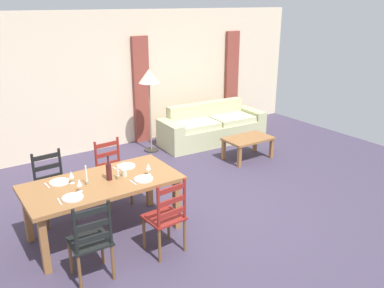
{
  "coord_description": "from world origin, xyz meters",
  "views": [
    {
      "loc": [
        -2.94,
        -4.26,
        2.87
      ],
      "look_at": [
        0.38,
        0.66,
        0.75
      ],
      "focal_mm": 37.84,
      "sensor_mm": 36.0,
      "label": 1
    }
  ],
  "objects": [
    {
      "name": "standing_lamp",
      "position": [
        0.66,
        2.53,
        1.41
      ],
      "size": [
        0.4,
        0.4,
        1.64
      ],
      "color": "#332D28",
      "rests_on": "ground_plane"
    },
    {
      "name": "wine_glass_near_right",
      "position": [
        -0.74,
        -0.01,
        0.86
      ],
      "size": [
        0.06,
        0.06,
        0.16
      ],
      "color": "white",
      "rests_on": "dining_table"
    },
    {
      "name": "curtain_panel_right",
      "position": [
        3.21,
        3.16,
        1.1
      ],
      "size": [
        0.35,
        0.08,
        2.2
      ],
      "primitive_type": "cube",
      "color": "brown",
      "rests_on": "ground_plane"
    },
    {
      "name": "wine_bottle",
      "position": [
        -1.22,
        0.14,
        0.87
      ],
      "size": [
        0.07,
        0.07,
        0.32
      ],
      "color": "#471919",
      "rests_on": "dining_table"
    },
    {
      "name": "dining_table",
      "position": [
        -1.32,
        0.15,
        0.66
      ],
      "size": [
        1.9,
        0.96,
        0.75
      ],
      "color": "#986337",
      "rests_on": "ground_plane"
    },
    {
      "name": "fork_far_right",
      "position": [
        -1.02,
        0.4,
        0.75
      ],
      "size": [
        0.03,
        0.17,
        0.01
      ],
      "primitive_type": "cube",
      "rotation": [
        0.0,
        0.0,
        0.08
      ],
      "color": "silver",
      "rests_on": "dining_table"
    },
    {
      "name": "dining_chair_far_right",
      "position": [
        -0.87,
        0.92,
        0.48
      ],
      "size": [
        0.44,
        0.43,
        0.96
      ],
      "color": "maroon",
      "rests_on": "ground_plane"
    },
    {
      "name": "ground_plane",
      "position": [
        0.0,
        0.0,
        -0.01
      ],
      "size": [
        9.6,
        9.6,
        0.02
      ],
      "primitive_type": "cube",
      "color": "#433950"
    },
    {
      "name": "dinner_plate_far_right",
      "position": [
        -0.87,
        0.4,
        0.76
      ],
      "size": [
        0.24,
        0.24,
        0.02
      ],
      "primitive_type": "cylinder",
      "color": "white",
      "rests_on": "dining_table"
    },
    {
      "name": "dining_chair_near_left",
      "position": [
        -1.78,
        -0.63,
        0.48
      ],
      "size": [
        0.44,
        0.42,
        0.96
      ],
      "color": "black",
      "rests_on": "ground_plane"
    },
    {
      "name": "dining_chair_near_right",
      "position": [
        -0.86,
        -0.64,
        0.48
      ],
      "size": [
        0.44,
        0.43,
        0.96
      ],
      "color": "maroon",
      "rests_on": "ground_plane"
    },
    {
      "name": "candle_short",
      "position": [
        -1.12,
        0.11,
        0.8
      ],
      "size": [
        0.05,
        0.05,
        0.19
      ],
      "color": "#998C66",
      "rests_on": "dining_table"
    },
    {
      "name": "couch",
      "position": [
        2.01,
        2.35,
        0.29
      ],
      "size": [
        2.32,
        0.93,
        0.8
      ],
      "color": "#C2C591",
      "rests_on": "ground_plane"
    },
    {
      "name": "dining_chair_far_left",
      "position": [
        -1.74,
        0.92,
        0.48
      ],
      "size": [
        0.44,
        0.42,
        0.96
      ],
      "color": "black",
      "rests_on": "ground_plane"
    },
    {
      "name": "coffee_cup_primary",
      "position": [
        -1.02,
        0.13,
        0.8
      ],
      "size": [
        0.07,
        0.07,
        0.09
      ],
      "primitive_type": "cylinder",
      "color": "beige",
      "rests_on": "dining_table"
    },
    {
      "name": "fork_near_right",
      "position": [
        -1.02,
        -0.1,
        0.75
      ],
      "size": [
        0.03,
        0.17,
        0.01
      ],
      "primitive_type": "cube",
      "rotation": [
        0.0,
        0.0,
        0.06
      ],
      "color": "silver",
      "rests_on": "dining_table"
    },
    {
      "name": "coffee_table",
      "position": [
        1.98,
        1.13,
        0.36
      ],
      "size": [
        0.9,
        0.56,
        0.42
      ],
      "color": "#986337",
      "rests_on": "ground_plane"
    },
    {
      "name": "fork_far_left",
      "position": [
        -1.92,
        0.4,
        0.75
      ],
      "size": [
        0.03,
        0.17,
        0.01
      ],
      "primitive_type": "cube",
      "rotation": [
        0.0,
        0.0,
        0.07
      ],
      "color": "silver",
      "rests_on": "dining_table"
    },
    {
      "name": "wine_glass_near_left",
      "position": [
        -1.64,
        0.02,
        0.86
      ],
      "size": [
        0.06,
        0.06,
        0.16
      ],
      "color": "white",
      "rests_on": "dining_table"
    },
    {
      "name": "curtain_panel_left",
      "position": [
        0.81,
        3.16,
        1.1
      ],
      "size": [
        0.35,
        0.08,
        2.2
      ],
      "primitive_type": "cube",
      "color": "brown",
      "rests_on": "ground_plane"
    },
    {
      "name": "fork_near_left",
      "position": [
        -1.92,
        -0.1,
        0.75
      ],
      "size": [
        0.03,
        0.17,
        0.01
      ],
      "primitive_type": "cube",
      "rotation": [
        0.0,
        0.0,
        -0.07
      ],
      "color": "silver",
      "rests_on": "dining_table"
    },
    {
      "name": "dinner_plate_near_right",
      "position": [
        -0.87,
        -0.1,
        0.76
      ],
      "size": [
        0.24,
        0.24,
        0.02
      ],
      "primitive_type": "cylinder",
      "color": "white",
      "rests_on": "dining_table"
    },
    {
      "name": "dinner_plate_far_left",
      "position": [
        -1.77,
        0.4,
        0.76
      ],
      "size": [
        0.24,
        0.24,
        0.02
      ],
      "primitive_type": "cylinder",
      "color": "white",
      "rests_on": "dining_table"
    },
    {
      "name": "dinner_plate_near_left",
      "position": [
        -1.77,
        -0.1,
        0.76
      ],
      "size": [
        0.24,
        0.24,
        0.02
      ],
      "primitive_type": "cylinder",
      "color": "white",
      "rests_on": "dining_table"
    },
    {
      "name": "wall_far",
      "position": [
        0.0,
        3.3,
        1.35
      ],
      "size": [
        9.6,
        0.16,
        2.7
      ],
      "primitive_type": "cube",
      "color": "beige",
      "rests_on": "ground_plane"
    },
    {
      "name": "candle_tall",
      "position": [
        -1.5,
        0.17,
        0.82
      ],
      "size": [
        0.05,
        0.05,
        0.25
      ],
      "color": "#998C66",
      "rests_on": "dining_table"
    },
    {
      "name": "wine_glass_far_left",
      "position": [
        -1.64,
        0.29,
        0.86
      ],
      "size": [
        0.06,
        0.06,
        0.16
      ],
      "color": "white",
      "rests_on": "dining_table"
    }
  ]
}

